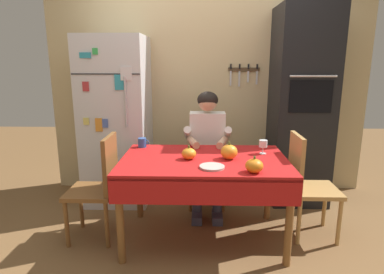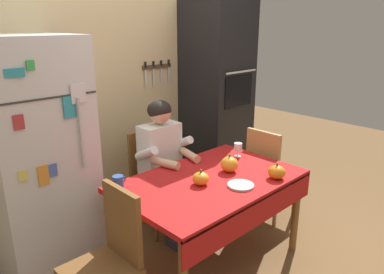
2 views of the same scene
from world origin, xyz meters
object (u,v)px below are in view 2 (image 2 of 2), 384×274
dining_table (212,189)px  seated_person (165,158)px  wall_oven (216,101)px  pumpkin_large (277,172)px  wine_glass (238,147)px  coffee_mug (118,182)px  chair_left_side (110,255)px  chair_behind_person (153,175)px  chair_right_side (268,171)px  pumpkin_medium (229,164)px  serving_tray (241,185)px  pumpkin_small (201,178)px  refrigerator (37,161)px

dining_table → seated_person: 0.61m
wall_oven → pumpkin_large: size_ratio=15.88×
wine_glass → dining_table: bearing=-161.2°
dining_table → coffee_mug: bearing=147.2°
chair_left_side → wall_oven: bearing=25.0°
wall_oven → dining_table: bearing=-138.7°
chair_behind_person → chair_right_side: 1.10m
chair_behind_person → pumpkin_medium: bearing=-77.7°
coffee_mug → serving_tray: bearing=-43.1°
wall_oven → pumpkin_small: (-1.18, -0.93, -0.26)m
wine_glass → serving_tray: bearing=-138.9°
refrigerator → pumpkin_small: (0.82, -0.89, -0.11)m
chair_behind_person → wall_oven: bearing=7.3°
chair_left_side → pumpkin_large: chair_left_side is taller
dining_table → chair_behind_person: size_ratio=1.51×
wall_oven → pumpkin_medium: size_ratio=14.40×
pumpkin_medium → serving_tray: (-0.15, -0.24, -0.05)m
dining_table → pumpkin_small: size_ratio=11.48×
refrigerator → chair_right_side: (1.85, -0.78, -0.39)m
pumpkin_medium → pumpkin_small: 0.34m
chair_left_side → pumpkin_small: (0.77, -0.01, 0.28)m
coffee_mug → pumpkin_medium: bearing=-24.8°
pumpkin_medium → pumpkin_small: pumpkin_medium is taller
pumpkin_large → serving_tray: size_ratio=0.68×
chair_left_side → wine_glass: 1.47m
wall_oven → chair_right_side: 0.99m
refrigerator → seated_person: refrigerator is taller
refrigerator → chair_behind_person: (0.99, -0.09, -0.39)m
chair_behind_person → chair_right_side: bearing=-38.6°
chair_right_side → coffee_mug: (-1.49, 0.27, 0.27)m
chair_left_side → pumpkin_medium: (1.11, -0.00, 0.29)m
coffee_mug → dining_table: bearing=-32.8°
wall_oven → serving_tray: 1.55m
chair_left_side → pumpkin_small: bearing=-1.1°
chair_right_side → coffee_mug: chair_right_side is taller
dining_table → pumpkin_small: pumpkin_small is taller
refrigerator → wine_glass: size_ratio=14.48×
chair_left_side → pumpkin_small: chair_left_side is taller
chair_left_side → serving_tray: chair_left_side is taller
refrigerator → wall_oven: (2.00, 0.04, 0.15)m
wine_glass → pumpkin_large: 0.53m
refrigerator → chair_right_side: bearing=-22.8°
wall_oven → pumpkin_small: bearing=-141.8°
dining_table → serving_tray: size_ratio=7.18×
chair_behind_person → seated_person: bearing=-90.0°
refrigerator → chair_left_side: (0.05, -0.87, -0.39)m
serving_tray → wine_glass: bearing=41.1°
chair_behind_person → chair_left_side: (-0.94, -0.78, 0.00)m
coffee_mug → pumpkin_medium: 0.88m
wall_oven → pumpkin_medium: wall_oven is taller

